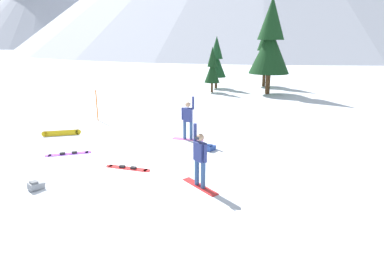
% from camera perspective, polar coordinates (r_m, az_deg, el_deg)
% --- Properties ---
extents(ground_plane, '(800.00, 800.00, 0.00)m').
position_cam_1_polar(ground_plane, '(11.88, -15.60, -7.65)').
color(ground_plane, silver).
extents(snowboarder_foreground, '(1.13, 1.43, 2.06)m').
position_cam_1_polar(snowboarder_foreground, '(9.95, 1.46, -5.53)').
color(snowboarder_foreground, red).
rests_on(snowboarder_foreground, ground_plane).
extents(snowboarder_midground, '(1.51, 0.76, 2.10)m').
position_cam_1_polar(snowboarder_midground, '(14.80, -0.75, 1.59)').
color(snowboarder_midground, pink).
rests_on(snowboarder_midground, ground_plane).
extents(loose_snowboard_near_left, '(1.85, 0.70, 0.09)m').
position_cam_1_polar(loose_snowboard_near_left, '(14.12, -21.48, -4.35)').
color(loose_snowboard_near_left, '#993FD8').
rests_on(loose_snowboard_near_left, ground_plane).
extents(loose_snowboard_near_right, '(1.85, 0.48, 0.27)m').
position_cam_1_polar(loose_snowboard_near_right, '(16.99, -22.59, -0.82)').
color(loose_snowboard_near_right, yellow).
rests_on(loose_snowboard_near_right, ground_plane).
extents(loose_snowboard_far_spare, '(1.77, 0.79, 0.09)m').
position_cam_1_polar(loose_snowboard_far_spare, '(11.95, -11.57, -7.11)').
color(loose_snowboard_far_spare, red).
rests_on(loose_snowboard_far_spare, ground_plane).
extents(backpack_grey, '(0.55, 0.55, 0.29)m').
position_cam_1_polar(backpack_grey, '(11.28, -26.45, -9.29)').
color(backpack_grey, gray).
rests_on(backpack_grey, ground_plane).
extents(backpack_blue, '(0.54, 0.55, 0.28)m').
position_cam_1_polar(backpack_blue, '(13.60, 3.27, -3.55)').
color(backpack_blue, '#2D4C9E').
rests_on(backpack_blue, ground_plane).
extents(trail_marker_pole, '(0.06, 0.06, 1.81)m').
position_cam_1_polar(trail_marker_pole, '(19.40, -16.87, 3.94)').
color(trail_marker_pole, orange).
rests_on(trail_marker_pole, ground_plane).
extents(pine_tree_twin, '(2.66, 2.66, 6.42)m').
position_cam_1_polar(pine_tree_twin, '(33.85, 13.18, 13.26)').
color(pine_tree_twin, '#472D19').
rests_on(pine_tree_twin, ground_plane).
extents(pine_tree_short, '(1.95, 1.95, 5.09)m').
position_cam_1_polar(pine_tree_short, '(31.81, 4.44, 12.17)').
color(pine_tree_short, '#472D19').
rests_on(pine_tree_short, ground_plane).
extents(pine_tree_leaning, '(1.40, 1.40, 4.12)m').
position_cam_1_polar(pine_tree_leaning, '(29.11, 3.68, 10.85)').
color(pine_tree_leaning, '#472D19').
rests_on(pine_tree_leaning, ground_plane).
extents(pine_tree_tall, '(3.53, 3.53, 8.22)m').
position_cam_1_polar(pine_tree_tall, '(28.94, 14.03, 14.86)').
color(pine_tree_tall, '#472D19').
rests_on(pine_tree_tall, ground_plane).
extents(peak_north_spur, '(125.74, 125.74, 60.22)m').
position_cam_1_polar(peak_north_spur, '(270.33, -24.73, 19.79)').
color(peak_north_spur, '#B2B7C6').
rests_on(peak_north_spur, ground_plane).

